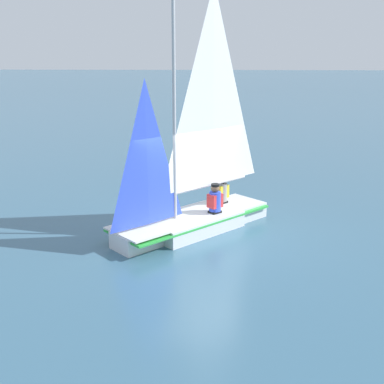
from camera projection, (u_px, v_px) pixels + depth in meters
The scene contains 4 objects.
ground_plane at pixel (192, 230), 12.24m from camera, with size 260.00×260.00×0.00m, color #38607A.
sailboat_main at pixel (194, 194), 12.02m from camera, with size 4.04×4.07×6.06m.
sailor_helm at pixel (215, 204), 12.23m from camera, with size 0.42×0.42×1.16m.
sailor_crew at pixel (221, 195), 13.05m from camera, with size 0.42×0.42×1.16m.
Camera 1 is at (-0.65, 11.48, 4.30)m, focal length 45.00 mm.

